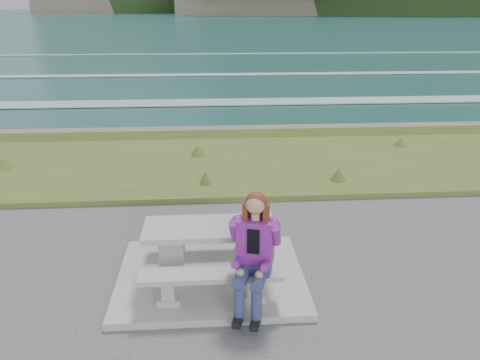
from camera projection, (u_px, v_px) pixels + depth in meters
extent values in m
cube|color=#A9A9A3|center=(211.00, 276.00, 6.63)|extent=(2.60, 2.10, 0.10)
cube|color=#A9A9A3|center=(172.00, 272.00, 6.57)|extent=(0.62, 0.12, 0.08)
cube|color=#A9A9A3|center=(171.00, 254.00, 6.46)|extent=(0.34, 0.09, 0.51)
cube|color=#A9A9A3|center=(170.00, 235.00, 6.36)|extent=(0.62, 0.12, 0.08)
cube|color=#A9A9A3|center=(249.00, 270.00, 6.64)|extent=(0.62, 0.12, 0.08)
cube|color=#A9A9A3|center=(249.00, 251.00, 6.53)|extent=(0.34, 0.09, 0.51)
cube|color=#A9A9A3|center=(249.00, 232.00, 6.43)|extent=(0.62, 0.12, 0.08)
cube|color=#A9A9A3|center=(210.00, 228.00, 6.37)|extent=(1.80, 0.75, 0.08)
cube|color=#A9A9A3|center=(169.00, 302.00, 5.91)|extent=(0.30, 0.12, 0.08)
cube|color=#A9A9A3|center=(168.00, 292.00, 5.86)|extent=(0.17, 0.09, 0.22)
cube|color=#A9A9A3|center=(167.00, 281.00, 5.81)|extent=(0.30, 0.12, 0.08)
cube|color=#A9A9A3|center=(254.00, 298.00, 5.98)|extent=(0.30, 0.12, 0.08)
cube|color=#A9A9A3|center=(254.00, 288.00, 5.93)|extent=(0.17, 0.09, 0.22)
cube|color=#A9A9A3|center=(254.00, 278.00, 5.88)|extent=(0.30, 0.12, 0.08)
cube|color=#A9A9A3|center=(211.00, 275.00, 5.82)|extent=(1.80, 0.35, 0.07)
cube|color=#A9A9A3|center=(175.00, 248.00, 7.22)|extent=(0.30, 0.12, 0.08)
cube|color=#A9A9A3|center=(175.00, 240.00, 7.17)|extent=(0.17, 0.09, 0.22)
cube|color=#A9A9A3|center=(174.00, 231.00, 7.11)|extent=(0.30, 0.12, 0.08)
cube|color=#A9A9A3|center=(245.00, 246.00, 7.29)|extent=(0.30, 0.12, 0.08)
cube|color=#A9A9A3|center=(245.00, 237.00, 7.24)|extent=(0.17, 0.09, 0.22)
cube|color=#A9A9A3|center=(245.00, 229.00, 7.19)|extent=(0.30, 0.12, 0.08)
cube|color=#A9A9A3|center=(210.00, 225.00, 7.12)|extent=(1.80, 0.35, 0.07)
cube|color=#3A5A22|center=(209.00, 167.00, 11.32)|extent=(160.00, 4.50, 0.22)
cube|color=#6C6551|center=(208.00, 136.00, 14.03)|extent=(160.00, 0.80, 2.20)
plane|color=#1D5354|center=(205.00, 12.00, 409.16)|extent=(1600.00, 1600.00, 0.00)
cube|color=silver|center=(208.00, 138.00, 20.34)|extent=(220.00, 3.00, 0.06)
cube|color=silver|center=(207.00, 102.00, 27.82)|extent=(220.00, 2.00, 0.06)
cube|color=silver|center=(207.00, 75.00, 39.03)|extent=(220.00, 1.40, 0.06)
cube|color=silver|center=(206.00, 54.00, 55.86)|extent=(220.00, 1.00, 0.06)
cube|color=#6C6551|center=(395.00, 0.00, 321.03)|extent=(296.14, 193.70, 18.00)
cube|color=#6C6551|center=(160.00, 2.00, 412.75)|extent=(201.55, 149.04, 18.00)
cube|color=navy|center=(251.00, 292.00, 5.68)|extent=(0.60, 0.84, 0.58)
cube|color=purple|center=(255.00, 241.00, 5.71)|extent=(0.50, 0.37, 0.57)
sphere|color=tan|center=(256.00, 204.00, 5.52)|extent=(0.24, 0.24, 0.24)
sphere|color=#602415|center=(256.00, 202.00, 5.54)|extent=(0.26, 0.26, 0.26)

